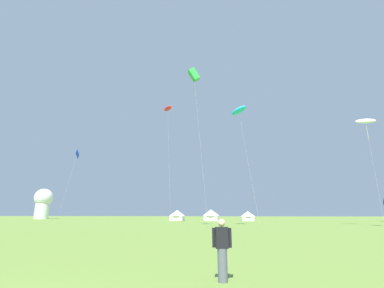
# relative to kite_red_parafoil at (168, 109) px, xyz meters

# --- Properties ---
(kite_red_parafoil) EXTENTS (2.59, 2.75, 22.75)m
(kite_red_parafoil) POSITION_rel_kite_red_parafoil_xyz_m (0.00, 0.00, 0.00)
(kite_red_parafoil) COLOR red
(kite_red_parafoil) RESTS_ON ground
(kite_cyan_parafoil) EXTENTS (3.82, 4.55, 18.77)m
(kite_cyan_parafoil) POSITION_rel_kite_red_parafoil_xyz_m (13.73, -7.53, -4.12)
(kite_cyan_parafoil) COLOR #1EB7CC
(kite_cyan_parafoil) RESTS_ON ground
(kite_blue_diamond) EXTENTS (2.44, 1.81, 13.09)m
(kite_blue_diamond) POSITION_rel_kite_red_parafoil_xyz_m (-14.84, -6.08, -10.28)
(kite_blue_diamond) COLOR blue
(kite_blue_diamond) RESTS_ON ground
(kite_green_box) EXTENTS (3.11, 2.32, 24.06)m
(kite_green_box) POSITION_rel_kite_red_parafoil_xyz_m (6.97, -11.60, 0.67)
(kite_green_box) COLOR green
(kite_green_box) RESTS_ON ground
(kite_white_parafoil) EXTENTS (3.16, 2.64, 17.21)m
(kite_white_parafoil) POSITION_rel_kite_red_parafoil_xyz_m (34.30, -3.61, -5.66)
(kite_white_parafoil) COLOR white
(kite_white_parafoil) RESTS_ON ground
(person_spectator) EXTENTS (0.57, 0.28, 1.73)m
(person_spectator) POSITION_rel_kite_red_parafoil_xyz_m (12.15, -41.61, -21.41)
(person_spectator) COLOR #565B66
(person_spectator) RESTS_ON ground
(festival_tent_center) EXTENTS (4.32, 4.32, 2.81)m
(festival_tent_center) POSITION_rel_kite_red_parafoil_xyz_m (-3.19, 26.03, -20.70)
(festival_tent_center) COLOR white
(festival_tent_center) RESTS_ON ground
(festival_tent_right) EXTENTS (4.53, 4.53, 2.94)m
(festival_tent_right) POSITION_rel_kite_red_parafoil_xyz_m (6.12, 26.03, -20.63)
(festival_tent_right) COLOR white
(festival_tent_right) RESTS_ON ground
(festival_tent_left) EXTENTS (3.82, 3.82, 2.49)m
(festival_tent_left) POSITION_rel_kite_red_parafoil_xyz_m (15.87, 26.03, -20.88)
(festival_tent_left) COLOR white
(festival_tent_left) RESTS_ON ground
(observatory_dome) EXTENTS (6.40, 6.40, 10.80)m
(observatory_dome) POSITION_rel_kite_red_parafoil_xyz_m (-57.00, 43.11, -16.25)
(observatory_dome) COLOR white
(observatory_dome) RESTS_ON ground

